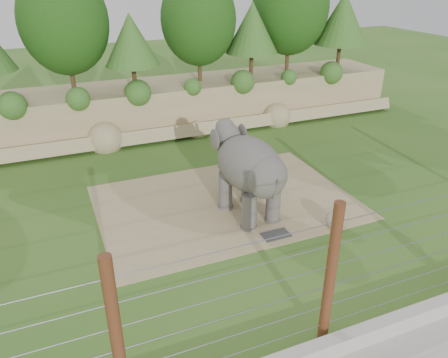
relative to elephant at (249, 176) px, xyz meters
name	(u,v)px	position (x,y,z in m)	size (l,w,h in m)	color
ground	(247,245)	(-0.94, -1.84, -1.61)	(90.00, 90.00, 0.00)	#346821
back_embankment	(159,59)	(-0.35, 10.83, 2.36)	(30.00, 5.52, 8.77)	tan
dirt_patch	(226,202)	(-0.44, 1.16, -1.60)	(10.00, 7.00, 0.02)	tan
drain_grate	(276,235)	(0.26, -1.74, -1.57)	(1.00, 0.60, 0.03)	#262628
elephant	(249,176)	(0.00, 0.00, 0.00)	(1.70, 3.97, 3.21)	#56524E
stone_ball	(335,220)	(2.42, -2.14, -1.23)	(0.72, 0.72, 0.72)	gray
retaining_wall	(335,346)	(-0.94, -6.84, -1.36)	(26.00, 0.35, 0.50)	#B8B5AB
barrier_fence	(330,276)	(-0.94, -6.34, 0.39)	(20.26, 0.26, 4.00)	#502F18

